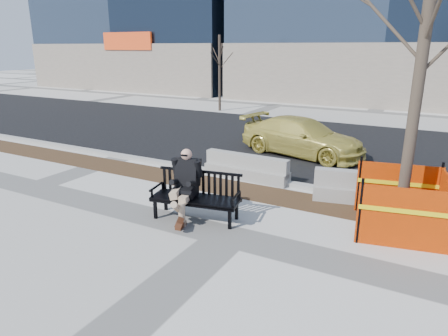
{
  "coord_description": "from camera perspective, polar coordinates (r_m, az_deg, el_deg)",
  "views": [
    {
      "loc": [
        3.5,
        -6.65,
        3.77
      ],
      "look_at": [
        -0.66,
        1.0,
        1.11
      ],
      "focal_mm": 31.98,
      "sensor_mm": 36.0,
      "label": 1
    }
  ],
  "objects": [
    {
      "name": "ground",
      "position": [
        8.4,
        0.71,
        -9.66
      ],
      "size": [
        120.0,
        120.0,
        0.0
      ],
      "primitive_type": "plane",
      "color": "beige",
      "rests_on": "ground"
    },
    {
      "name": "seated_man",
      "position": [
        9.35,
        -5.41,
        -6.88
      ],
      "size": [
        0.88,
        1.25,
        1.6
      ],
      "primitive_type": null,
      "rotation": [
        0.0,
        0.0,
        0.18
      ],
      "color": "black",
      "rests_on": "ground"
    },
    {
      "name": "bench",
      "position": [
        9.2,
        -4.01,
        -7.23
      ],
      "size": [
        2.14,
        1.09,
        1.09
      ],
      "primitive_type": null,
      "rotation": [
        0.0,
        0.0,
        0.18
      ],
      "color": "black",
      "rests_on": "ground"
    },
    {
      "name": "sedan",
      "position": [
        14.78,
        10.97,
        1.89
      ],
      "size": [
        4.84,
        2.75,
        1.32
      ],
      "primitive_type": "imported",
      "rotation": [
        0.0,
        0.0,
        1.36
      ],
      "color": "gold",
      "rests_on": "ground"
    },
    {
      "name": "jersey_barrier_right",
      "position": [
        10.69,
        20.27,
        -4.78
      ],
      "size": [
        2.9,
        1.15,
        0.82
      ],
      "primitive_type": null,
      "rotation": [
        0.0,
        0.0,
        0.21
      ],
      "color": "gray",
      "rests_on": "ground"
    },
    {
      "name": "mulch_strip",
      "position": [
        10.58,
        7.33,
        -4.0
      ],
      "size": [
        40.0,
        1.2,
        0.02
      ],
      "primitive_type": "cube",
      "color": "#47301C",
      "rests_on": "ground"
    },
    {
      "name": "tree_fence",
      "position": [
        9.41,
        23.58,
        -8.16
      ],
      "size": [
        3.18,
        3.18,
        6.77
      ],
      "primitive_type": null,
      "rotation": [
        0.0,
        0.0,
        0.19
      ],
      "color": "#E13801",
      "rests_on": "ground"
    },
    {
      "name": "curb",
      "position": [
        11.4,
        9.09,
        -2.22
      ],
      "size": [
        60.0,
        0.25,
        0.12
      ],
      "primitive_type": "cube",
      "color": "#9E9B93",
      "rests_on": "ground"
    },
    {
      "name": "jersey_barrier_left",
      "position": [
        11.88,
        3.18,
        -1.54
      ],
      "size": [
        2.63,
        0.63,
        0.75
      ],
      "primitive_type": null,
      "rotation": [
        0.0,
        0.0,
        -0.04
      ],
      "color": "gray",
      "rests_on": "ground"
    },
    {
      "name": "far_tree_left",
      "position": [
        24.78,
        -0.62,
        8.23
      ],
      "size": [
        2.05,
        2.05,
        4.78
      ],
      "primitive_type": null,
      "rotation": [
        0.0,
        0.0,
        0.17
      ],
      "color": "#3F3328",
      "rests_on": "ground"
    },
    {
      "name": "asphalt_street",
      "position": [
        16.28,
        15.38,
        2.99
      ],
      "size": [
        60.0,
        10.4,
        0.01
      ],
      "primitive_type": "cube",
      "color": "black",
      "rests_on": "ground"
    }
  ]
}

